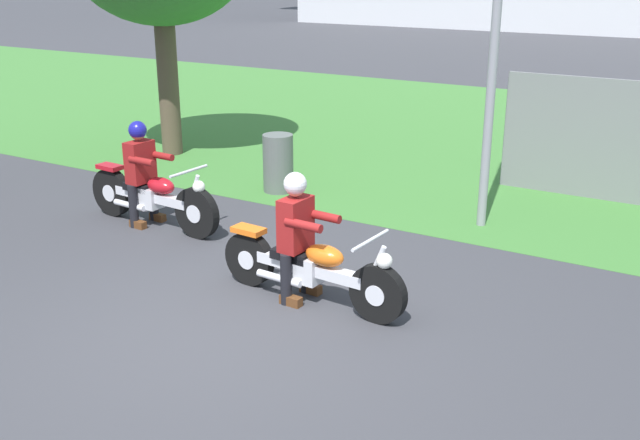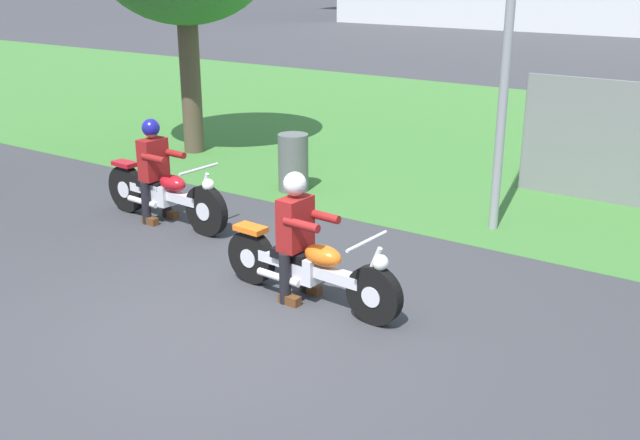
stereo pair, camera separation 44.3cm
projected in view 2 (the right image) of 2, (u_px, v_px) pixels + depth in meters
The scene contains 7 objects.
ground at pixel (214, 335), 7.18m from camera, with size 120.00×120.00×0.00m, color #38383D.
grass_verge at pixel (543, 143), 14.67m from camera, with size 60.00×12.00×0.01m, color #3D7533.
motorcycle_lead at pixel (310, 268), 7.75m from camera, with size 2.24×0.66×0.86m.
rider_lead at pixel (297, 226), 7.71m from camera, with size 0.56×0.48×1.38m.
motorcycle_follow at pixel (165, 194), 10.10m from camera, with size 2.28×0.66×0.89m.
rider_follow at pixel (154, 162), 10.06m from camera, with size 0.56×0.48×1.42m.
trash_can at pixel (293, 163), 11.52m from camera, with size 0.47×0.47×0.90m, color #595E5B.
Camera 2 is at (4.46, -4.72, 3.40)m, focal length 41.95 mm.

